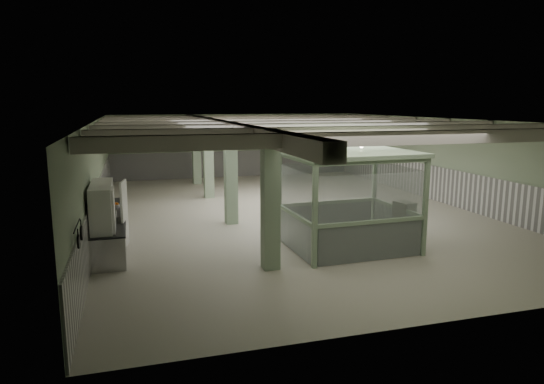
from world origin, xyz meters
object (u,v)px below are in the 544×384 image
object	(u,v)px
guard_booth	(349,184)
filing_cabinet	(404,223)
prep_counter	(111,229)
walkin_cooler	(104,223)

from	to	relation	value
guard_booth	filing_cabinet	size ratio (longest dim) A/B	2.79
prep_counter	walkin_cooler	size ratio (longest dim) A/B	2.48
prep_counter	walkin_cooler	bearing A→B (deg)	-93.20
prep_counter	filing_cabinet	distance (m)	8.89
walkin_cooler	guard_booth	xyz separation A→B (m)	(6.82, -0.87, 0.91)
filing_cabinet	prep_counter	bearing A→B (deg)	154.82
prep_counter	walkin_cooler	distance (m)	1.59
prep_counter	guard_booth	xyz separation A→B (m)	(6.74, -2.37, 1.45)
guard_booth	walkin_cooler	bearing A→B (deg)	170.81
walkin_cooler	filing_cabinet	world-z (taller)	walkin_cooler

